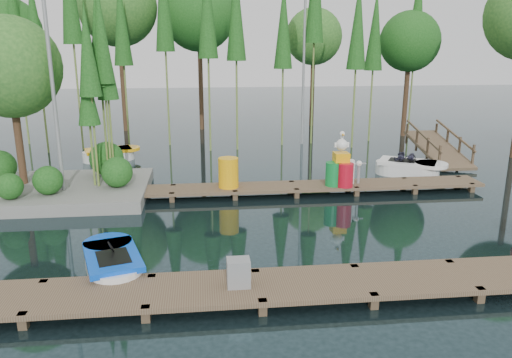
{
  "coord_description": "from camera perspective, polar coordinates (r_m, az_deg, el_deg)",
  "views": [
    {
      "loc": [
        -1.04,
        -13.43,
        4.92
      ],
      "look_at": [
        0.5,
        0.5,
        1.1
      ],
      "focal_mm": 35.0,
      "sensor_mm": 36.0,
      "label": 1
    }
  ],
  "objects": [
    {
      "name": "lamp_rear",
      "position": [
        24.96,
        5.5,
        13.67
      ],
      "size": [
        0.3,
        0.3,
        7.25
      ],
      "color": "gray",
      "rests_on": "ground"
    },
    {
      "name": "ramp",
      "position": [
        22.74,
        20.06,
        3.33
      ],
      "size": [
        1.5,
        3.94,
        1.49
      ],
      "color": "brown",
      "rests_on": "ground"
    },
    {
      "name": "far_dock",
      "position": [
        16.73,
        0.95,
        -1.03
      ],
      "size": [
        15.0,
        1.2,
        0.5
      ],
      "color": "brown",
      "rests_on": "ground"
    },
    {
      "name": "island",
      "position": [
        17.62,
        -23.91,
        8.3
      ],
      "size": [
        6.2,
        4.2,
        6.75
      ],
      "color": "gray",
      "rests_on": "ground"
    },
    {
      "name": "seagull_post",
      "position": [
        17.27,
        11.68,
        1.24
      ],
      "size": [
        0.49,
        0.27,
        0.79
      ],
      "color": "gray",
      "rests_on": "far_dock"
    },
    {
      "name": "boat_white_far",
      "position": [
        20.08,
        17.01,
        1.22
      ],
      "size": [
        2.92,
        2.39,
        1.27
      ],
      "rotation": [
        0.0,
        0.0,
        0.17
      ],
      "color": "white",
      "rests_on": "ground"
    },
    {
      "name": "boat_blue",
      "position": [
        11.52,
        -16.06,
        -9.38
      ],
      "size": [
        1.74,
        2.64,
        0.82
      ],
      "rotation": [
        0.0,
        0.0,
        0.29
      ],
      "color": "white",
      "rests_on": "ground"
    },
    {
      "name": "near_dock",
      "position": [
        10.14,
        0.31,
        -12.28
      ],
      "size": [
        18.0,
        1.5,
        0.5
      ],
      "color": "brown",
      "rests_on": "ground"
    },
    {
      "name": "yellow_barrel",
      "position": [
        16.48,
        -3.18,
        0.73
      ],
      "size": [
        0.66,
        0.66,
        0.99
      ],
      "primitive_type": "cylinder",
      "color": "#FFAF0D",
      "rests_on": "far_dock"
    },
    {
      "name": "lamp_island",
      "position": [
        16.56,
        -22.43,
        11.84
      ],
      "size": [
        0.3,
        0.3,
        7.25
      ],
      "color": "gray",
      "rests_on": "ground"
    },
    {
      "name": "boat_yellow_far",
      "position": [
        22.58,
        -16.38,
        2.71
      ],
      "size": [
        2.66,
        1.78,
        1.22
      ],
      "rotation": [
        0.0,
        0.0,
        -0.04
      ],
      "color": "white",
      "rests_on": "ground"
    },
    {
      "name": "drum_cluster",
      "position": [
        16.95,
        9.77,
        1.09
      ],
      "size": [
        1.06,
        0.97,
        1.83
      ],
      "color": "#0E7E31",
      "rests_on": "far_dock"
    },
    {
      "name": "utility_cabinet",
      "position": [
        9.95,
        -2.01,
        -10.64
      ],
      "size": [
        0.45,
        0.38,
        0.55
      ],
      "primitive_type": "cube",
      "color": "gray",
      "rests_on": "near_dock"
    },
    {
      "name": "ground_plane",
      "position": [
        14.34,
        -1.77,
        -4.82
      ],
      "size": [
        90.0,
        90.0,
        0.0
      ],
      "primitive_type": "plane",
      "color": "#1C2F34"
    },
    {
      "name": "tree_screen",
      "position": [
        24.08,
        -9.12,
        17.92
      ],
      "size": [
        34.42,
        18.53,
        10.31
      ],
      "color": "#482F1E",
      "rests_on": "ground"
    }
  ]
}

